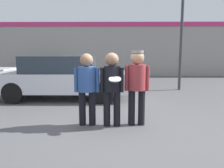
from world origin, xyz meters
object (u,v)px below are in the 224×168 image
(person_middle_with_frisbee, at_px, (112,84))
(person_right, at_px, (137,81))
(parked_car_near, at_px, (63,77))
(shrub, at_px, (53,67))
(person_left, at_px, (87,83))
(street_lamp, at_px, (187,9))

(person_middle_with_frisbee, height_order, person_right, person_right)
(parked_car_near, relative_size, shrub, 3.47)
(person_left, xyz_separation_m, person_middle_with_frisbee, (0.55, -0.06, 0.00))
(parked_car_near, height_order, street_lamp, street_lamp)
(parked_car_near, bearing_deg, person_left, -67.22)
(person_left, xyz_separation_m, street_lamp, (3.60, 4.75, 2.48))
(street_lamp, xyz_separation_m, shrub, (-7.05, 4.82, -2.76))
(person_right, bearing_deg, person_middle_with_frisbee, -171.74)
(person_right, distance_m, street_lamp, 5.88)
(person_right, bearing_deg, shrub, 115.39)
(person_middle_with_frisbee, height_order, parked_car_near, person_middle_with_frisbee)
(person_middle_with_frisbee, relative_size, parked_car_near, 0.35)
(person_middle_with_frisbee, relative_size, street_lamp, 0.29)
(person_right, bearing_deg, street_lamp, 62.02)
(person_right, relative_size, shrub, 1.25)
(street_lamp, bearing_deg, parked_car_near, -158.92)
(person_right, bearing_deg, parked_car_near, 128.77)
(person_left, bearing_deg, person_right, 1.23)
(person_left, height_order, parked_car_near, person_left)
(street_lamp, bearing_deg, person_right, -117.98)
(shrub, bearing_deg, person_right, -64.61)
(person_right, bearing_deg, person_left, -178.77)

